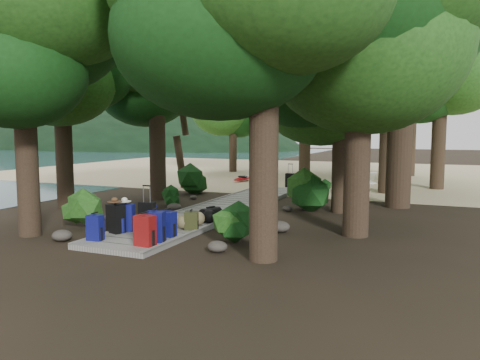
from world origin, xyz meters
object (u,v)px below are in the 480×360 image
at_px(backpack_right_d, 191,220).
at_px(suitcase_on_boardwalk, 147,214).
at_px(duffel_right_khaki, 191,220).
at_px(backpack_left_c, 126,216).
at_px(backpack_right_a, 145,229).
at_px(duffel_right_black, 211,214).
at_px(backpack_left_d, 149,213).
at_px(lone_suitcase_on_sand, 290,180).
at_px(backpack_left_b, 116,217).
at_px(backpack_right_c, 167,222).
at_px(kayak, 243,178).
at_px(backpack_left_a, 95,226).
at_px(sun_lounger, 367,179).
at_px(backpack_right_b, 155,225).

relative_size(backpack_right_d, suitcase_on_boardwalk, 0.81).
bearing_deg(duffel_right_khaki, backpack_left_c, -154.77).
height_order(backpack_right_a, duffel_right_black, backpack_right_a).
bearing_deg(backpack_right_a, backpack_right_d, 87.96).
bearing_deg(backpack_left_d, lone_suitcase_on_sand, 100.09).
distance_m(backpack_left_b, backpack_left_c, 0.28).
xyz_separation_m(backpack_left_b, backpack_right_c, (1.39, 0.14, -0.06)).
xyz_separation_m(duffel_right_khaki, lone_suitcase_on_sand, (-0.37, 10.23, 0.04)).
height_order(backpack_left_d, duffel_right_khaki, backpack_left_d).
bearing_deg(backpack_left_c, backpack_right_c, -24.13).
bearing_deg(backpack_left_c, kayak, 80.69).
bearing_deg(suitcase_on_boardwalk, backpack_right_a, -63.03).
bearing_deg(backpack_left_a, backpack_left_d, 85.04).
height_order(backpack_right_a, backpack_right_c, backpack_right_a).
bearing_deg(duffel_right_khaki, backpack_left_d, 162.07).
bearing_deg(backpack_left_a, kayak, 92.52).
relative_size(backpack_left_d, kayak, 0.16).
bearing_deg(lone_suitcase_on_sand, suitcase_on_boardwalk, -83.12).
bearing_deg(duffel_right_black, duffel_right_khaki, -76.41).
xyz_separation_m(duffel_right_black, kayak, (-3.56, 10.93, -0.12)).
distance_m(backpack_right_a, lone_suitcase_on_sand, 12.36).
xyz_separation_m(backpack_right_d, duffel_right_khaki, (-0.15, 0.25, -0.07)).
xyz_separation_m(backpack_left_d, backpack_right_c, (1.36, -1.27, 0.06)).
distance_m(backpack_right_d, sun_lounger, 12.91).
relative_size(backpack_left_a, backpack_left_d, 1.18).
bearing_deg(duffel_right_khaki, kayak, 93.87).
distance_m(backpack_left_a, duffel_right_khaki, 2.52).
bearing_deg(suitcase_on_boardwalk, sun_lounger, 66.62).
height_order(backpack_right_b, duffel_right_khaki, backpack_right_b).
xyz_separation_m(backpack_right_a, backpack_right_d, (0.13, 1.87, -0.12)).
bearing_deg(backpack_right_b, backpack_right_c, 80.95).
bearing_deg(sun_lounger, backpack_right_a, -122.01).
relative_size(duffel_right_khaki, sun_lounger, 0.31).
height_order(backpack_right_c, lone_suitcase_on_sand, backpack_right_c).
relative_size(backpack_right_b, duffel_right_khaki, 1.34).
distance_m(duffel_right_black, lone_suitcase_on_sand, 9.29).
height_order(duffel_right_khaki, duffel_right_black, same).
bearing_deg(backpack_left_b, backpack_left_c, 87.29).
bearing_deg(backpack_right_a, backpack_left_d, 123.97).
bearing_deg(backpack_right_a, duffel_right_khaki, 92.55).
distance_m(backpack_right_a, duffel_right_khaki, 2.13).
distance_m(duffel_right_khaki, sun_lounger, 12.70).
height_order(backpack_left_d, backpack_right_a, backpack_right_a).
height_order(backpack_left_c, backpack_right_a, backpack_left_c).
bearing_deg(sun_lounger, backpack_left_a, -127.08).
distance_m(backpack_right_a, sun_lounger, 14.77).
distance_m(backpack_left_d, lone_suitcase_on_sand, 10.15).
relative_size(backpack_left_a, backpack_right_c, 0.97).
bearing_deg(duffel_right_black, backpack_right_b, -72.18).
xyz_separation_m(backpack_left_b, backpack_left_d, (0.03, 1.41, -0.11)).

